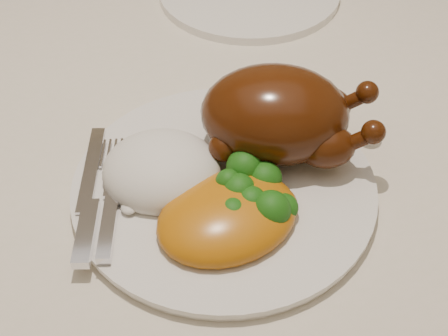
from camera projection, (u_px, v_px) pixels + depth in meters
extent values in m
cube|color=brown|center=(156.00, 89.00, 0.75)|extent=(1.60, 0.90, 0.04)
cube|color=beige|center=(155.00, 73.00, 0.73)|extent=(1.72, 1.02, 0.01)
cylinder|color=silver|center=(224.00, 187.00, 0.59)|extent=(0.32, 0.32, 0.01)
ellipsoid|color=#451E07|center=(275.00, 114.00, 0.59)|extent=(0.16, 0.13, 0.09)
ellipsoid|color=#451E07|center=(266.00, 101.00, 0.57)|extent=(0.07, 0.06, 0.04)
ellipsoid|color=#451E07|center=(327.00, 147.00, 0.57)|extent=(0.05, 0.04, 0.04)
sphere|color=#451E07|center=(373.00, 132.00, 0.56)|extent=(0.02, 0.02, 0.02)
ellipsoid|color=#451E07|center=(324.00, 107.00, 0.62)|extent=(0.05, 0.04, 0.04)
sphere|color=#451E07|center=(367.00, 92.00, 0.60)|extent=(0.02, 0.02, 0.02)
sphere|color=#451E07|center=(224.00, 147.00, 0.58)|extent=(0.03, 0.03, 0.03)
sphere|color=#451E07|center=(228.00, 102.00, 0.62)|extent=(0.03, 0.03, 0.03)
ellipsoid|color=white|center=(162.00, 171.00, 0.58)|extent=(0.12, 0.12, 0.06)
ellipsoid|color=#CE6E0D|center=(227.00, 217.00, 0.54)|extent=(0.16, 0.14, 0.04)
ellipsoid|color=#CE6E0D|center=(265.00, 205.00, 0.55)|extent=(0.06, 0.05, 0.03)
ellipsoid|color=#163D0A|center=(228.00, 182.00, 0.55)|extent=(0.02, 0.02, 0.03)
ellipsoid|color=#163D0A|center=(283.00, 207.00, 0.55)|extent=(0.03, 0.03, 0.02)
ellipsoid|color=#163D0A|center=(220.00, 200.00, 0.56)|extent=(0.03, 0.03, 0.02)
ellipsoid|color=#163D0A|center=(233.00, 214.00, 0.53)|extent=(0.03, 0.03, 0.03)
ellipsoid|color=#163D0A|center=(251.00, 202.00, 0.54)|extent=(0.03, 0.03, 0.03)
ellipsoid|color=#163D0A|center=(229.00, 194.00, 0.55)|extent=(0.02, 0.02, 0.02)
ellipsoid|color=#163D0A|center=(239.00, 190.00, 0.55)|extent=(0.03, 0.03, 0.03)
ellipsoid|color=#163D0A|center=(253.00, 227.00, 0.53)|extent=(0.03, 0.03, 0.03)
ellipsoid|color=#163D0A|center=(264.00, 178.00, 0.57)|extent=(0.03, 0.03, 0.03)
ellipsoid|color=#163D0A|center=(271.00, 210.00, 0.54)|extent=(0.04, 0.04, 0.04)
ellipsoid|color=#163D0A|center=(244.00, 167.00, 0.57)|extent=(0.03, 0.03, 0.04)
cube|color=silver|center=(91.00, 168.00, 0.59)|extent=(0.02, 0.11, 0.00)
cube|color=silver|center=(86.00, 232.00, 0.54)|extent=(0.02, 0.07, 0.01)
cube|color=silver|center=(108.00, 227.00, 0.54)|extent=(0.02, 0.08, 0.01)
cube|color=silver|center=(111.00, 166.00, 0.59)|extent=(0.02, 0.08, 0.00)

